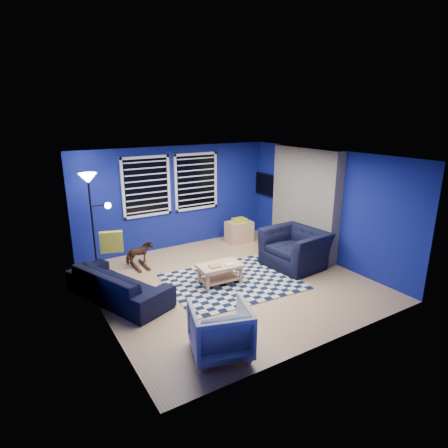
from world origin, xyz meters
The scene contains 18 objects.
floor centered at (0.00, 0.00, 0.00)m, with size 5.00×5.00×0.00m, color tan.
ceiling centered at (0.00, 0.00, 2.50)m, with size 5.00×5.00×0.00m, color white.
wall_back centered at (0.00, 2.50, 1.25)m, with size 5.00×5.00×0.00m, color navy.
wall_left centered at (-2.50, 0.00, 1.25)m, with size 5.00×5.00×0.00m, color navy.
wall_right centered at (2.50, 0.00, 1.25)m, with size 5.00×5.00×0.00m, color navy.
fireplace centered at (2.36, 0.50, 1.20)m, with size 0.65×2.00×2.50m.
window_left centered at (-0.75, 2.46, 1.60)m, with size 1.17×0.06×1.42m.
window_right centered at (0.55, 2.46, 1.60)m, with size 1.17×0.06×1.42m.
tv centered at (2.45, 2.00, 1.40)m, with size 0.07×1.00×0.58m.
rug centered at (0.03, -0.03, 0.01)m, with size 2.50×2.00×0.02m, color black.
sofa centered at (-2.10, 0.43, 0.30)m, with size 0.81×2.08×0.61m, color black.
armchair_big centered at (1.64, -0.06, 0.41)m, with size 1.10×1.26×0.82m, color black.
armchair_bent centered at (-1.35, -1.89, 0.37)m, with size 0.80×0.82×0.75m, color gray.
rocking_horse centered at (-1.30, 1.64, 0.31)m, with size 0.58×0.26×0.49m, color #442215.
coffee_table centered at (-0.22, 0.02, 0.30)m, with size 0.88×0.54×0.43m.
cabinet centered at (1.50, 1.93, 0.28)m, with size 0.67×0.46×0.64m.
floor_lamp centered at (-2.11, 1.95, 1.72)m, with size 0.57×0.35×2.10m.
throw_pillow centered at (-1.95, 1.28, 0.82)m, with size 0.44×0.13×0.42m, color gold.
Camera 1 is at (-3.67, -5.79, 3.26)m, focal length 30.00 mm.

